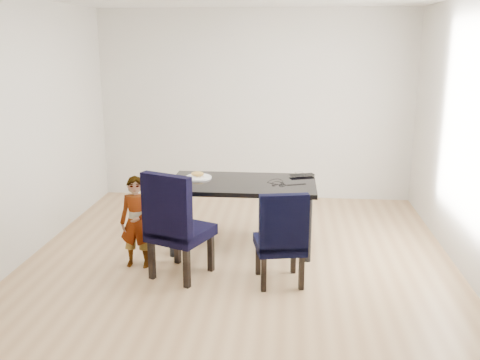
# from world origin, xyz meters

# --- Properties ---
(floor) EXTENTS (4.50, 5.00, 0.01)m
(floor) POSITION_xyz_m (0.00, 0.00, -0.01)
(floor) COLOR tan
(floor) RESTS_ON ground
(wall_back) EXTENTS (4.50, 0.01, 2.70)m
(wall_back) POSITION_xyz_m (0.00, 2.50, 1.35)
(wall_back) COLOR silver
(wall_back) RESTS_ON ground
(wall_front) EXTENTS (4.50, 0.01, 2.70)m
(wall_front) POSITION_xyz_m (0.00, -2.50, 1.35)
(wall_front) COLOR beige
(wall_front) RESTS_ON ground
(wall_left) EXTENTS (0.01, 5.00, 2.70)m
(wall_left) POSITION_xyz_m (-2.25, 0.00, 1.35)
(wall_left) COLOR silver
(wall_left) RESTS_ON ground
(wall_right) EXTENTS (0.01, 5.00, 2.70)m
(wall_right) POSITION_xyz_m (2.25, 0.00, 1.35)
(wall_right) COLOR silver
(wall_right) RESTS_ON ground
(dining_table) EXTENTS (1.60, 0.90, 0.75)m
(dining_table) POSITION_xyz_m (0.00, 0.50, 0.38)
(dining_table) COLOR black
(dining_table) RESTS_ON floor
(chair_left) EXTENTS (0.69, 0.70, 1.07)m
(chair_left) POSITION_xyz_m (-0.53, -0.32, 0.54)
(chair_left) COLOR black
(chair_left) RESTS_ON floor
(chair_right) EXTENTS (0.53, 0.55, 0.93)m
(chair_right) POSITION_xyz_m (0.43, -0.39, 0.47)
(chair_right) COLOR black
(chair_right) RESTS_ON floor
(child) EXTENTS (0.35, 0.23, 0.95)m
(child) POSITION_xyz_m (-1.02, -0.15, 0.47)
(child) COLOR #FF9E15
(child) RESTS_ON floor
(plate) EXTENTS (0.35, 0.35, 0.02)m
(plate) POSITION_xyz_m (-0.51, 0.62, 0.76)
(plate) COLOR white
(plate) RESTS_ON dining_table
(sandwich) EXTENTS (0.15, 0.08, 0.06)m
(sandwich) POSITION_xyz_m (-0.52, 0.63, 0.80)
(sandwich) COLOR #B98D42
(sandwich) RESTS_ON plate
(laptop) EXTENTS (0.33, 0.27, 0.02)m
(laptop) POSITION_xyz_m (0.64, 0.85, 0.76)
(laptop) COLOR black
(laptop) RESTS_ON dining_table
(cable_tangle) EXTENTS (0.19, 0.19, 0.01)m
(cable_tangle) POSITION_xyz_m (0.39, 0.41, 0.75)
(cable_tangle) COLOR black
(cable_tangle) RESTS_ON dining_table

